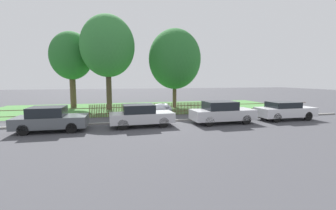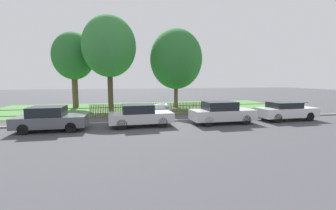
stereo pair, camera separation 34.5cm
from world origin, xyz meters
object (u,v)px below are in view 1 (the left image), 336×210
at_px(parked_car_silver_hatchback, 51,119).
at_px(parked_car_red_compact, 285,110).
at_px(covered_motorcycle, 161,110).
at_px(tree_mid_park, 175,59).
at_px(tree_nearest_kerb, 71,56).
at_px(tree_behind_motorcycle, 108,46).
at_px(parked_car_navy_estate, 222,112).
at_px(parked_car_black_saloon, 141,115).

height_order(parked_car_silver_hatchback, parked_car_red_compact, parked_car_silver_hatchback).
xyz_separation_m(covered_motorcycle, tree_mid_park, (2.83, 6.55, 4.50)).
height_order(tree_nearest_kerb, tree_behind_motorcycle, tree_behind_motorcycle).
distance_m(parked_car_navy_estate, tree_behind_motorcycle, 13.40).
bearing_deg(parked_car_silver_hatchback, tree_nearest_kerb, 93.97).
bearing_deg(tree_behind_motorcycle, covered_motorcycle, -57.53).
relative_size(covered_motorcycle, tree_behind_motorcycle, 0.21).
distance_m(parked_car_red_compact, tree_behind_motorcycle, 16.93).
bearing_deg(covered_motorcycle, parked_car_red_compact, -19.58).
relative_size(parked_car_red_compact, covered_motorcycle, 2.24).
bearing_deg(tree_behind_motorcycle, parked_car_silver_hatchback, -108.64).
height_order(parked_car_red_compact, tree_behind_motorcycle, tree_behind_motorcycle).
bearing_deg(covered_motorcycle, tree_mid_park, 64.30).
relative_size(parked_car_navy_estate, tree_nearest_kerb, 0.55).
distance_m(parked_car_silver_hatchback, tree_mid_park, 14.46).
bearing_deg(parked_car_silver_hatchback, tree_behind_motorcycle, 71.90).
distance_m(parked_car_silver_hatchback, covered_motorcycle, 7.76).
distance_m(parked_car_black_saloon, covered_motorcycle, 3.31).
height_order(parked_car_black_saloon, tree_behind_motorcycle, tree_behind_motorcycle).
bearing_deg(covered_motorcycle, parked_car_navy_estate, -40.76).
relative_size(parked_car_red_compact, tree_mid_park, 0.53).
bearing_deg(parked_car_black_saloon, tree_mid_park, 60.85).
height_order(parked_car_black_saloon, covered_motorcycle, parked_car_black_saloon).
bearing_deg(parked_car_black_saloon, tree_nearest_kerb, 115.41).
relative_size(parked_car_silver_hatchback, parked_car_red_compact, 0.90).
relative_size(parked_car_black_saloon, parked_car_navy_estate, 0.94).
relative_size(parked_car_silver_hatchback, tree_behind_motorcycle, 0.43).
height_order(parked_car_navy_estate, parked_car_red_compact, parked_car_navy_estate).
height_order(parked_car_navy_estate, covered_motorcycle, parked_car_navy_estate).
bearing_deg(covered_motorcycle, parked_car_black_saloon, -126.90).
relative_size(parked_car_navy_estate, covered_motorcycle, 2.22).
bearing_deg(tree_mid_park, parked_car_black_saloon, -116.90).
xyz_separation_m(parked_car_navy_estate, tree_mid_park, (-0.89, 9.50, 4.42)).
xyz_separation_m(parked_car_navy_estate, parked_car_red_compact, (5.26, 0.16, -0.06)).
relative_size(parked_car_red_compact, tree_behind_motorcycle, 0.47).
xyz_separation_m(tree_nearest_kerb, tree_behind_motorcycle, (3.83, -2.36, 0.81)).
height_order(parked_car_silver_hatchback, covered_motorcycle, parked_car_silver_hatchback).
bearing_deg(parked_car_navy_estate, tree_behind_motorcycle, 128.63).
bearing_deg(parked_car_navy_estate, parked_car_black_saloon, 176.60).
xyz_separation_m(parked_car_silver_hatchback, covered_motorcycle, (7.22, 2.84, -0.03)).
distance_m(parked_car_navy_estate, tree_mid_park, 10.51).
bearing_deg(tree_behind_motorcycle, parked_car_navy_estate, -50.22).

